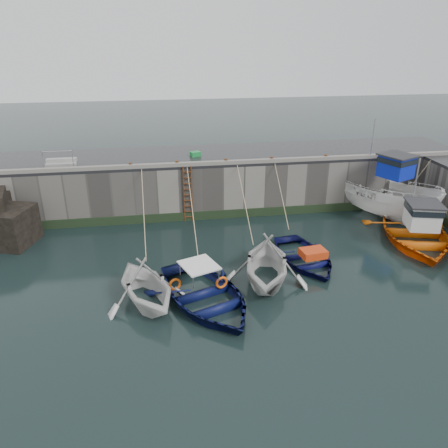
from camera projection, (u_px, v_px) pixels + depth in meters
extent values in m
plane|color=black|center=(265.00, 321.00, 16.18)|extent=(120.00, 120.00, 0.00)
cube|color=slate|center=(217.00, 180.00, 26.89)|extent=(30.00, 5.00, 3.00)
cube|color=black|center=(217.00, 155.00, 26.26)|extent=(30.00, 5.00, 0.16)
cube|color=slate|center=(223.00, 163.00, 24.06)|extent=(30.00, 0.30, 0.20)
cube|color=black|center=(223.00, 214.00, 25.09)|extent=(30.00, 0.08, 0.50)
cube|color=black|center=(7.00, 226.00, 21.80)|extent=(2.96, 2.83, 1.90)
cylinder|color=#3F1E0F|center=(184.00, 194.00, 24.20)|extent=(0.07, 0.07, 3.20)
cylinder|color=#3F1E0F|center=(192.00, 194.00, 24.26)|extent=(0.07, 0.07, 3.20)
cube|color=#3F1E0F|center=(189.00, 217.00, 24.75)|extent=(0.44, 0.06, 0.05)
cube|color=#3F1E0F|center=(188.00, 211.00, 24.62)|extent=(0.44, 0.06, 0.05)
cube|color=#3F1E0F|center=(188.00, 206.00, 24.49)|extent=(0.44, 0.06, 0.05)
cube|color=#3F1E0F|center=(188.00, 200.00, 24.36)|extent=(0.44, 0.06, 0.05)
cube|color=#3F1E0F|center=(188.00, 195.00, 24.23)|extent=(0.44, 0.06, 0.05)
cube|color=#3F1E0F|center=(188.00, 189.00, 24.09)|extent=(0.44, 0.06, 0.05)
cube|color=#3F1E0F|center=(187.00, 184.00, 23.96)|extent=(0.44, 0.06, 0.05)
cube|color=#3F1E0F|center=(187.00, 178.00, 23.83)|extent=(0.44, 0.06, 0.05)
cube|color=#3F1E0F|center=(187.00, 172.00, 23.70)|extent=(0.44, 0.06, 0.05)
imported|color=silver|center=(147.00, 302.00, 17.33)|extent=(4.83, 5.15, 2.18)
imported|color=#090F39|center=(205.00, 302.00, 17.32)|extent=(5.71, 6.64, 1.16)
imported|color=silver|center=(266.00, 280.00, 18.85)|extent=(4.92, 5.36, 2.39)
imported|color=#0A0C40|center=(304.00, 261.00, 20.47)|extent=(3.80, 4.90, 0.93)
imported|color=white|center=(382.00, 198.00, 25.23)|extent=(5.60, 7.82, 2.84)
cube|color=#0B1DA9|center=(396.00, 167.00, 23.97)|extent=(1.90, 1.95, 1.20)
cube|color=black|center=(397.00, 160.00, 23.83)|extent=(1.98, 2.03, 0.28)
cube|color=#262628|center=(398.00, 155.00, 23.71)|extent=(2.17, 2.22, 0.08)
cylinder|color=#A5A8AD|center=(372.00, 144.00, 24.98)|extent=(0.08, 0.08, 3.00)
imported|color=orange|center=(414.00, 234.00, 22.41)|extent=(6.25, 7.56, 1.36)
cube|color=silver|center=(422.00, 216.00, 21.35)|extent=(1.75, 1.82, 1.20)
cube|color=black|center=(424.00, 209.00, 21.21)|extent=(1.82, 1.89, 0.28)
cube|color=#262628|center=(425.00, 204.00, 21.10)|extent=(1.99, 2.06, 0.08)
cylinder|color=#A5A8AD|center=(415.00, 187.00, 22.63)|extent=(0.08, 0.08, 3.00)
cube|color=#178036|center=(195.00, 154.00, 25.66)|extent=(0.66, 0.59, 0.27)
cylinder|color=#A5A8AD|center=(43.00, 161.00, 22.95)|extent=(0.05, 0.05, 1.00)
cylinder|color=#A5A8AD|center=(73.00, 159.00, 23.16)|extent=(0.05, 0.05, 1.00)
cylinder|color=#A5A8AD|center=(57.00, 151.00, 22.87)|extent=(1.50, 0.05, 0.05)
cube|color=gray|center=(61.00, 165.00, 23.67)|extent=(1.60, 0.35, 0.18)
cube|color=gray|center=(62.00, 160.00, 23.92)|extent=(1.60, 0.35, 0.18)
cylinder|color=#3F1E0F|center=(131.00, 165.00, 23.42)|extent=(0.18, 0.18, 0.28)
cylinder|color=#3F1E0F|center=(177.00, 163.00, 23.78)|extent=(0.18, 0.18, 0.28)
cylinder|color=#3F1E0F|center=(226.00, 161.00, 24.16)|extent=(0.18, 0.18, 0.28)
cylinder|color=#3F1E0F|center=(272.00, 159.00, 24.53)|extent=(0.18, 0.18, 0.28)
cylinder|color=#3F1E0F|center=(326.00, 157.00, 24.99)|extent=(0.18, 0.18, 0.28)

